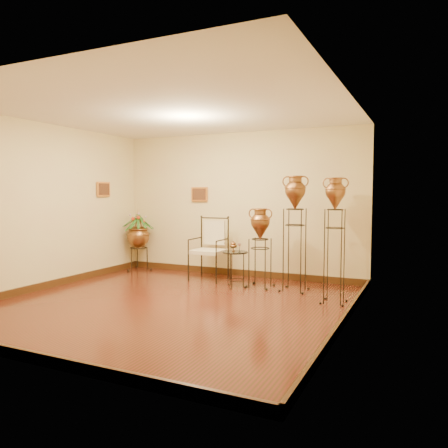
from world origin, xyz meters
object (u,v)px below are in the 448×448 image
at_px(amphora_tall, 335,239).
at_px(planter_urn, 138,234).
at_px(amphora_mid, 295,232).
at_px(armchair, 209,249).
at_px(side_table, 235,268).

distance_m(amphora_tall, planter_urn, 4.44).
bearing_deg(amphora_tall, amphora_mid, 144.27).
bearing_deg(amphora_mid, planter_urn, 171.38).
xyz_separation_m(armchair, side_table, (0.70, -0.36, -0.26)).
xyz_separation_m(amphora_tall, armchair, (-2.46, 0.75, -0.37)).
height_order(amphora_tall, planter_urn, amphora_tall).
relative_size(planter_urn, side_table, 1.75).
relative_size(amphora_mid, side_table, 2.47).
bearing_deg(planter_urn, amphora_tall, -14.11).
bearing_deg(side_table, planter_urn, 164.71).
xyz_separation_m(planter_urn, armchair, (1.84, -0.33, -0.18)).
height_order(armchair, side_table, armchair).
xyz_separation_m(planter_urn, side_table, (2.54, -0.69, -0.44)).
bearing_deg(amphora_mid, amphora_tall, -35.73).
xyz_separation_m(amphora_tall, amphora_mid, (-0.76, 0.54, 0.02)).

